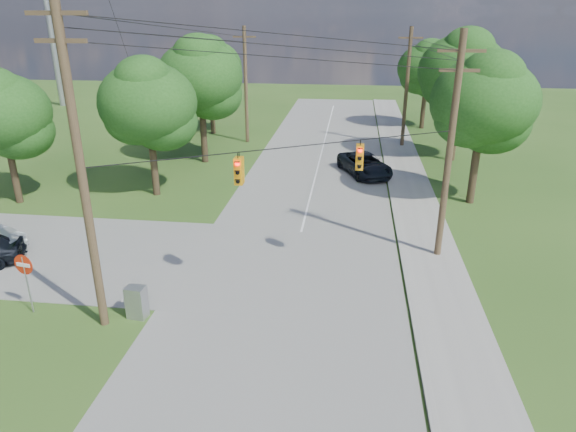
# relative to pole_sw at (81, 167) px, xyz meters

# --- Properties ---
(ground) EXTENTS (140.00, 140.00, 0.00)m
(ground) POSITION_rel_pole_sw_xyz_m (4.60, -0.40, -6.23)
(ground) COLOR #2D511B
(ground) RESTS_ON ground
(main_road) EXTENTS (10.00, 100.00, 0.03)m
(main_road) POSITION_rel_pole_sw_xyz_m (6.60, 4.60, -6.21)
(main_road) COLOR gray
(main_road) RESTS_ON ground
(sidewalk_east) EXTENTS (2.60, 100.00, 0.12)m
(sidewalk_east) POSITION_rel_pole_sw_xyz_m (13.30, 4.60, -6.17)
(sidewalk_east) COLOR #A09E96
(sidewalk_east) RESTS_ON ground
(pole_sw) EXTENTS (2.00, 0.32, 12.00)m
(pole_sw) POSITION_rel_pole_sw_xyz_m (0.00, 0.00, 0.00)
(pole_sw) COLOR brown
(pole_sw) RESTS_ON ground
(pole_ne) EXTENTS (2.00, 0.32, 10.50)m
(pole_ne) POSITION_rel_pole_sw_xyz_m (13.50, 7.60, -0.76)
(pole_ne) COLOR brown
(pole_ne) RESTS_ON ground
(pole_north_e) EXTENTS (2.00, 0.32, 10.00)m
(pole_north_e) POSITION_rel_pole_sw_xyz_m (13.50, 29.60, -1.10)
(pole_north_e) COLOR brown
(pole_north_e) RESTS_ON ground
(pole_north_w) EXTENTS (2.00, 0.32, 10.00)m
(pole_north_w) POSITION_rel_pole_sw_xyz_m (-0.40, 29.60, -1.10)
(pole_north_w) COLOR brown
(pole_north_w) RESTS_ON ground
(power_lines) EXTENTS (13.93, 29.62, 4.93)m
(power_lines) POSITION_rel_pole_sw_xyz_m (6.10, 11.14, 2.93)
(power_lines) COLOR black
(power_lines) RESTS_ON ground
(traffic_signals) EXTENTS (4.91, 3.27, 1.05)m
(traffic_signals) POSITION_rel_pole_sw_xyz_m (7.15, 4.03, -0.73)
(traffic_signals) COLOR orange
(traffic_signals) RESTS_ON ground
(tree_w_near) EXTENTS (6.00, 6.00, 8.40)m
(tree_w_near) POSITION_rel_pole_sw_xyz_m (-3.40, 14.60, -0.30)
(tree_w_near) COLOR #473823
(tree_w_near) RESTS_ON ground
(tree_w_mid) EXTENTS (6.40, 6.40, 9.22)m
(tree_w_mid) POSITION_rel_pole_sw_xyz_m (-2.40, 22.60, 0.35)
(tree_w_mid) COLOR #473823
(tree_w_mid) RESTS_ON ground
(tree_w_far) EXTENTS (6.00, 6.00, 8.73)m
(tree_w_far) POSITION_rel_pole_sw_xyz_m (-4.40, 32.60, 0.02)
(tree_w_far) COLOR #473823
(tree_w_far) RESTS_ON ground
(tree_e_near) EXTENTS (6.20, 6.20, 8.81)m
(tree_e_near) POSITION_rel_pole_sw_xyz_m (16.60, 15.60, 0.02)
(tree_e_near) COLOR #473823
(tree_e_near) RESTS_ON ground
(tree_e_mid) EXTENTS (6.60, 6.60, 9.64)m
(tree_e_mid) POSITION_rel_pole_sw_xyz_m (17.10, 25.60, 0.68)
(tree_e_mid) COLOR #473823
(tree_e_mid) RESTS_ON ground
(tree_e_far) EXTENTS (5.80, 5.80, 8.32)m
(tree_e_far) POSITION_rel_pole_sw_xyz_m (16.10, 37.60, -0.31)
(tree_e_far) COLOR #473823
(tree_e_far) RESTS_ON ground
(tree_cross_n) EXTENTS (5.60, 5.60, 7.91)m
(tree_cross_n) POSITION_rel_pole_sw_xyz_m (-11.40, 12.10, -0.63)
(tree_cross_n) COLOR #473823
(tree_cross_n) RESTS_ON ground
(car_main_north) EXTENTS (4.46, 5.99, 1.51)m
(car_main_north) POSITION_rel_pole_sw_xyz_m (10.10, 20.69, -5.44)
(car_main_north) COLOR black
(car_main_north) RESTS_ON main_road
(control_cabinet) EXTENTS (0.78, 0.60, 1.32)m
(control_cabinet) POSITION_rel_pole_sw_xyz_m (1.10, 0.60, -5.57)
(control_cabinet) COLOR #95979B
(control_cabinet) RESTS_ON ground
(do_not_enter_sign) EXTENTS (0.84, 0.18, 2.53)m
(do_not_enter_sign) POSITION_rel_pole_sw_xyz_m (-3.20, 0.41, -4.40)
(do_not_enter_sign) COLOR #95979B
(do_not_enter_sign) RESTS_ON ground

